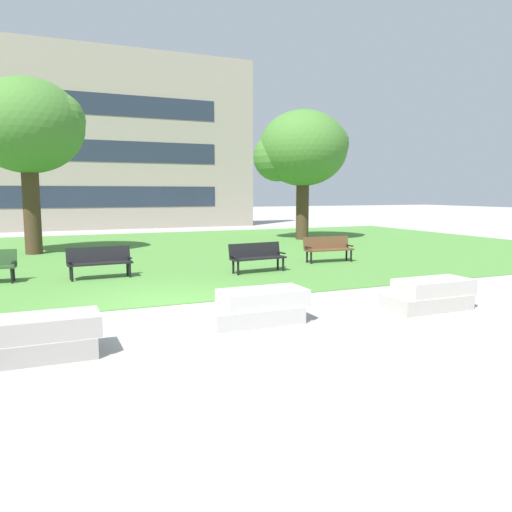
{
  "coord_description": "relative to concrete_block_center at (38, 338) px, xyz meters",
  "views": [
    {
      "loc": [
        -2.52,
        -10.67,
        2.49
      ],
      "look_at": [
        1.46,
        -1.4,
        1.2
      ],
      "focal_mm": 35.0,
      "sensor_mm": 36.0,
      "label": 1
    }
  ],
  "objects": [
    {
      "name": "park_bench_far_left",
      "position": [
        6.26,
        6.12,
        0.23
      ],
      "size": [
        1.85,
        0.72,
        0.9
      ],
      "color": "black",
      "rests_on": "grass_lawn"
    },
    {
      "name": "park_bench_near_right",
      "position": [
        9.5,
        7.22,
        0.23
      ],
      "size": [
        1.82,
        0.62,
        0.9
      ],
      "color": "brown",
      "rests_on": "grass_lawn"
    },
    {
      "name": "building_facade_distant",
      "position": [
        2.74,
        27.14,
        5.69
      ],
      "size": [
        24.13,
        1.03,
        12.0
      ],
      "color": "gray",
      "rests_on": "ground"
    },
    {
      "name": "concrete_block_left",
      "position": [
        3.88,
        0.57,
        0.0
      ],
      "size": [
        1.92,
        0.9,
        0.64
      ],
      "color": "#BCB7B2",
      "rests_on": "ground"
    },
    {
      "name": "concrete_block_center",
      "position": [
        0.0,
        0.0,
        0.0
      ],
      "size": [
        1.88,
        0.9,
        0.64
      ],
      "color": "#9E9991",
      "rests_on": "ground"
    },
    {
      "name": "tree_far_left",
      "position": [
        12.76,
        15.26,
        4.38
      ],
      "size": [
        4.81,
        4.59,
        6.7
      ],
      "color": "#42301E",
      "rests_on": "grass_lawn"
    },
    {
      "name": "concrete_block_right",
      "position": [
        7.72,
        0.15,
        0.0
      ],
      "size": [
        1.89,
        0.9,
        0.64
      ],
      "color": "#B2ADA3",
      "rests_on": "ground"
    },
    {
      "name": "park_bench_far_right",
      "position": [
        1.63,
        6.88,
        0.23
      ],
      "size": [
        1.82,
        0.62,
        0.9
      ],
      "color": "black",
      "rests_on": "grass_lawn"
    },
    {
      "name": "ground_plane",
      "position": [
        2.67,
        2.65,
        -0.31
      ],
      "size": [
        140.0,
        140.0,
        0.0
      ],
      "primitive_type": "plane",
      "color": "#A3A09B"
    },
    {
      "name": "tree_near_left",
      "position": [
        -0.25,
        13.92,
        4.69
      ],
      "size": [
        4.56,
        4.35,
        6.91
      ],
      "color": "#42301E",
      "rests_on": "grass_lawn"
    },
    {
      "name": "grass_lawn",
      "position": [
        2.67,
        12.65,
        -0.3
      ],
      "size": [
        40.0,
        20.0,
        0.02
      ],
      "primitive_type": "cube",
      "color": "#4C8438",
      "rests_on": "ground"
    }
  ]
}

